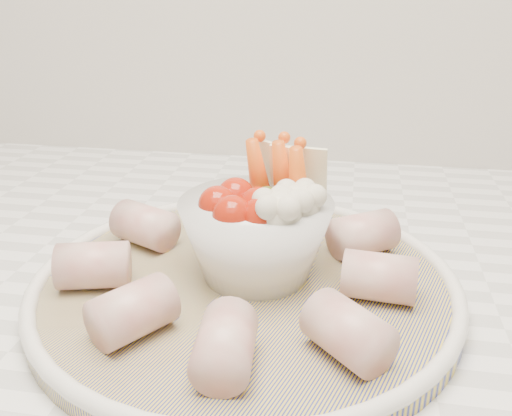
# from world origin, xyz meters

# --- Properties ---
(serving_platter) EXTENTS (0.42, 0.42, 0.02)m
(serving_platter) POSITION_xyz_m (-0.02, 1.39, 0.93)
(serving_platter) COLOR navy
(serving_platter) RESTS_ON kitchen_counter
(veggie_bowl) EXTENTS (0.12, 0.12, 0.11)m
(veggie_bowl) POSITION_xyz_m (-0.02, 1.40, 0.97)
(veggie_bowl) COLOR white
(veggie_bowl) RESTS_ON serving_platter
(cured_meat_rolls) EXTENTS (0.27, 0.28, 0.04)m
(cured_meat_rolls) POSITION_xyz_m (-0.02, 1.39, 0.95)
(cured_meat_rolls) COLOR #BC5C56
(cured_meat_rolls) RESTS_ON serving_platter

